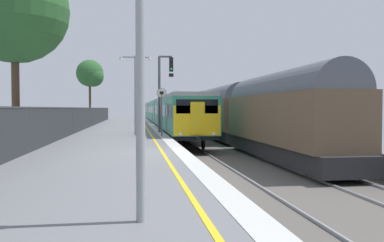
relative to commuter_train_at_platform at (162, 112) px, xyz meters
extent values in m
cube|color=slate|center=(-4.60, -37.01, -1.77)|extent=(6.40, 110.00, 1.00)
cube|color=silver|center=(-1.70, -37.01, -1.26)|extent=(0.60, 110.00, 0.01)
cube|color=yellow|center=(-2.45, -37.01, -1.26)|extent=(0.12, 110.00, 0.01)
cube|color=#56514C|center=(4.10, -37.01, -2.37)|extent=(11.00, 110.00, 0.20)
cube|color=gray|center=(-0.71, -37.01, -2.23)|extent=(0.07, 110.00, 0.08)
cube|color=gray|center=(0.72, -37.01, -2.23)|extent=(0.07, 110.00, 0.08)
cube|color=gray|center=(3.29, -37.01, -2.23)|extent=(0.07, 110.00, 0.08)
cube|color=gray|center=(4.72, -37.01, -2.23)|extent=(0.07, 110.00, 0.08)
cube|color=#2D846B|center=(0.00, -20.29, 0.00)|extent=(2.80, 19.76, 2.30)
cube|color=black|center=(0.00, -20.29, -1.27)|extent=(2.64, 19.16, 0.25)
cube|color=#999E9E|center=(0.00, -20.29, 1.27)|extent=(2.68, 19.76, 0.24)
cube|color=black|center=(-1.41, -20.29, 0.30)|extent=(0.02, 18.16, 0.84)
cube|color=teal|center=(-1.41, -25.23, -0.10)|extent=(0.03, 1.10, 1.90)
cube|color=teal|center=(-1.41, -15.35, -0.10)|extent=(0.03, 1.10, 1.90)
cylinder|color=black|center=(-0.78, -27.57, -1.77)|extent=(0.12, 0.84, 0.84)
cylinder|color=black|center=(0.78, -27.57, -1.77)|extent=(0.12, 0.84, 0.84)
cylinder|color=black|center=(-0.78, -13.01, -1.77)|extent=(0.12, 0.84, 0.84)
cylinder|color=black|center=(0.78, -13.01, -1.77)|extent=(0.12, 0.84, 0.84)
cube|color=#2D846B|center=(0.00, 0.06, 0.00)|extent=(2.80, 19.76, 2.30)
cube|color=black|center=(0.00, 0.06, -1.27)|extent=(2.64, 19.16, 0.25)
cube|color=#999E9E|center=(0.00, 0.06, 1.27)|extent=(2.68, 19.76, 0.24)
cube|color=black|center=(-1.41, 0.06, 0.30)|extent=(0.02, 18.16, 0.84)
cube|color=teal|center=(-1.41, -4.88, -0.10)|extent=(0.03, 1.10, 1.90)
cube|color=teal|center=(-1.41, 5.00, -0.10)|extent=(0.03, 1.10, 1.90)
cylinder|color=black|center=(-0.78, -7.21, -1.77)|extent=(0.12, 0.84, 0.84)
cylinder|color=black|center=(0.78, -7.21, -1.77)|extent=(0.12, 0.84, 0.84)
cylinder|color=black|center=(-0.78, 7.34, -1.77)|extent=(0.12, 0.84, 0.84)
cylinder|color=black|center=(0.78, 7.34, -1.77)|extent=(0.12, 0.84, 0.84)
cube|color=#2D846B|center=(0.00, 20.42, 0.00)|extent=(2.80, 19.76, 2.30)
cube|color=black|center=(0.00, 20.42, -1.27)|extent=(2.64, 19.16, 0.25)
cube|color=#999E9E|center=(0.00, 20.42, 1.27)|extent=(2.68, 19.76, 0.24)
cube|color=black|center=(-1.41, 20.42, 0.30)|extent=(0.02, 18.16, 0.84)
cube|color=teal|center=(-1.41, 15.48, -0.10)|extent=(0.03, 1.10, 1.90)
cube|color=teal|center=(-1.41, 25.36, -0.10)|extent=(0.03, 1.10, 1.90)
cylinder|color=black|center=(-0.78, 13.14, -1.77)|extent=(0.12, 0.84, 0.84)
cylinder|color=black|center=(0.78, 13.14, -1.77)|extent=(0.12, 0.84, 0.84)
cylinder|color=black|center=(-0.78, 27.70, -1.77)|extent=(0.12, 0.84, 0.84)
cylinder|color=black|center=(0.78, 27.70, -1.77)|extent=(0.12, 0.84, 0.84)
cube|color=yellow|center=(0.00, -30.13, -0.25)|extent=(2.70, 0.10, 1.70)
cube|color=black|center=(0.00, -30.14, 0.55)|extent=(2.40, 0.08, 0.80)
cube|color=yellow|center=(0.00, -30.27, -0.10)|extent=(0.80, 0.24, 1.80)
cylinder|color=white|center=(-0.95, -30.19, -1.00)|extent=(0.18, 0.06, 0.18)
cylinder|color=white|center=(0.95, -30.19, -1.00)|extent=(0.18, 0.06, 0.18)
cylinder|color=black|center=(0.00, -30.42, -1.25)|extent=(0.20, 0.35, 0.20)
cube|color=black|center=(0.00, 0.06, 1.52)|extent=(0.60, 0.90, 0.20)
cube|color=#232326|center=(4.00, -32.96, -1.64)|extent=(2.30, 13.81, 0.79)
cube|color=brown|center=(4.00, -32.96, -0.06)|extent=(2.60, 13.01, 2.38)
cylinder|color=#515660|center=(4.00, -32.96, 1.14)|extent=(2.39, 12.61, 2.39)
cylinder|color=black|center=(3.22, -37.86, -1.77)|extent=(0.12, 0.84, 0.84)
cylinder|color=black|center=(4.78, -37.86, -1.77)|extent=(0.12, 0.84, 0.84)
cylinder|color=black|center=(3.22, -28.05, -1.77)|extent=(0.12, 0.84, 0.84)
cylinder|color=black|center=(4.78, -28.05, -1.77)|extent=(0.12, 0.84, 0.84)
cube|color=#232326|center=(4.00, -18.35, -1.64)|extent=(2.30, 13.81, 0.79)
cube|color=brown|center=(4.00, -18.35, -0.06)|extent=(2.60, 13.01, 2.38)
cylinder|color=#515660|center=(4.00, -18.35, 1.14)|extent=(2.39, 12.61, 2.39)
cylinder|color=black|center=(3.22, -23.25, -1.77)|extent=(0.12, 0.84, 0.84)
cylinder|color=black|center=(4.78, -23.25, -1.77)|extent=(0.12, 0.84, 0.84)
cylinder|color=black|center=(3.22, -13.44, -1.77)|extent=(0.12, 0.84, 0.84)
cylinder|color=black|center=(4.78, -13.44, -1.77)|extent=(0.12, 0.84, 0.84)
cube|color=#232326|center=(4.00, -3.74, -1.64)|extent=(2.30, 13.81, 0.79)
cube|color=brown|center=(4.00, -3.74, -0.06)|extent=(2.60, 13.01, 2.38)
cylinder|color=#515660|center=(4.00, -3.74, 1.14)|extent=(2.39, 12.61, 2.39)
cylinder|color=black|center=(3.22, -8.64, -1.77)|extent=(0.12, 0.84, 0.84)
cylinder|color=black|center=(4.78, -8.64, -1.77)|extent=(0.12, 0.84, 0.84)
cylinder|color=black|center=(3.22, 1.17, -1.77)|extent=(0.12, 0.84, 0.84)
cylinder|color=black|center=(4.78, 1.17, -1.77)|extent=(0.12, 0.84, 0.84)
cylinder|color=#47474C|center=(-1.75, -23.89, 1.42)|extent=(0.18, 0.18, 5.37)
cube|color=#47474C|center=(-1.30, -23.89, 4.10)|extent=(0.90, 0.12, 0.12)
cube|color=black|center=(-0.90, -23.89, 3.55)|extent=(0.28, 0.20, 1.00)
cylinder|color=black|center=(-0.90, -24.01, 3.87)|extent=(0.16, 0.04, 0.16)
cylinder|color=black|center=(-0.90, -24.01, 3.55)|extent=(0.16, 0.04, 0.16)
cylinder|color=#19D83F|center=(-0.90, -24.01, 3.23)|extent=(0.16, 0.04, 0.16)
cube|color=black|center=(-0.90, -23.89, 2.80)|extent=(0.32, 0.16, 0.24)
cylinder|color=#59595B|center=(-1.85, -27.88, 0.03)|extent=(0.08, 0.08, 2.60)
cylinder|color=black|center=(-1.85, -27.89, 1.39)|extent=(0.59, 0.02, 0.59)
cylinder|color=silver|center=(-1.85, -27.90, 1.39)|extent=(0.56, 0.02, 0.56)
cube|color=black|center=(-1.85, -27.91, 1.39)|extent=(0.24, 0.01, 0.18)
cylinder|color=#93999E|center=(-3.44, -46.89, 1.49)|extent=(0.14, 0.14, 5.51)
cylinder|color=#93999E|center=(-3.44, -26.73, 1.26)|extent=(0.14, 0.14, 5.05)
cube|color=#93999E|center=(-2.99, -26.73, 3.68)|extent=(0.90, 0.08, 0.08)
cylinder|color=silver|center=(-2.54, -26.73, 3.60)|extent=(0.20, 0.20, 0.18)
cube|color=#93999E|center=(-3.89, -26.73, 3.68)|extent=(0.90, 0.08, 0.08)
cylinder|color=silver|center=(-4.34, -26.73, 3.60)|extent=(0.20, 0.20, 0.18)
cube|color=#282B2D|center=(-7.55, -37.01, -0.39)|extent=(0.03, 99.00, 1.75)
cube|color=#38383D|center=(-7.55, -37.01, 0.48)|extent=(0.06, 99.00, 0.06)
cylinder|color=#38383D|center=(-7.55, -37.01, -0.39)|extent=(0.07, 0.07, 1.75)
cylinder|color=#38383D|center=(-7.55, -25.32, -0.39)|extent=(0.07, 0.07, 1.75)
cylinder|color=#38383D|center=(-7.55, -13.63, -0.39)|extent=(0.07, 0.07, 1.75)
cylinder|color=#38383D|center=(-7.55, -1.95, -0.39)|extent=(0.07, 0.07, 1.75)
cylinder|color=#38383D|center=(-7.55, 9.74, -0.39)|extent=(0.07, 0.07, 1.75)
cylinder|color=#473323|center=(-8.54, -34.65, 1.07)|extent=(0.33, 0.33, 4.67)
sphere|color=#285628|center=(-8.54, -34.65, 4.65)|extent=(4.56, 4.56, 4.56)
sphere|color=#285628|center=(-8.10, -34.99, 4.08)|extent=(3.03, 3.03, 3.03)
cylinder|color=#473323|center=(-9.29, 2.78, 1.42)|extent=(0.30, 0.30, 5.37)
sphere|color=#285628|center=(-9.29, 2.78, 5.08)|extent=(3.57, 3.57, 3.57)
sphere|color=#285628|center=(-8.80, 2.46, 4.64)|extent=(2.71, 2.71, 2.71)
camera|label=1|loc=(-3.53, -53.12, 0.45)|focal=38.50mm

